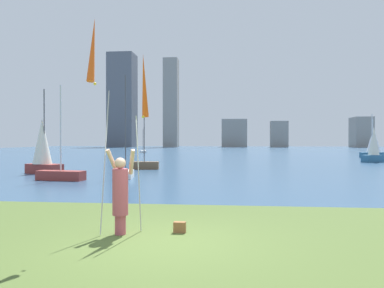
{
  "coord_description": "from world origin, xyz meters",
  "views": [
    {
      "loc": [
        1.43,
        -7.59,
        2.06
      ],
      "look_at": [
        -0.95,
        14.51,
        1.84
      ],
      "focal_mm": 35.81,
      "sensor_mm": 36.0,
      "label": 1
    }
  ],
  "objects_px": {
    "sailboat_1": "(126,173)",
    "sailboat_5": "(373,142)",
    "kite_flag_right": "(144,89)",
    "sailboat_2": "(143,151)",
    "sailboat_7": "(43,148)",
    "sailboat_0": "(144,165)",
    "sailboat_8": "(61,174)",
    "sailboat_4": "(373,147)",
    "bag": "(180,227)",
    "person": "(120,192)",
    "kite_flag_left": "(93,55)"
  },
  "relations": [
    {
      "from": "sailboat_0",
      "to": "sailboat_4",
      "type": "bearing_deg",
      "value": 28.75
    },
    {
      "from": "sailboat_2",
      "to": "sailboat_4",
      "type": "xyz_separation_m",
      "value": [
        27.65,
        -24.34,
        1.22
      ]
    },
    {
      "from": "sailboat_1",
      "to": "sailboat_7",
      "type": "distance_m",
      "value": 6.51
    },
    {
      "from": "bag",
      "to": "sailboat_1",
      "type": "xyz_separation_m",
      "value": [
        -4.63,
        11.82,
        0.17
      ]
    },
    {
      "from": "kite_flag_right",
      "to": "sailboat_2",
      "type": "height_order",
      "value": "kite_flag_right"
    },
    {
      "from": "sailboat_0",
      "to": "sailboat_8",
      "type": "relative_size",
      "value": 0.85
    },
    {
      "from": "kite_flag_right",
      "to": "bag",
      "type": "relative_size",
      "value": 14.93
    },
    {
      "from": "bag",
      "to": "sailboat_5",
      "type": "bearing_deg",
      "value": 65.54
    },
    {
      "from": "sailboat_0",
      "to": "sailboat_2",
      "type": "bearing_deg",
      "value": 103.55
    },
    {
      "from": "sailboat_2",
      "to": "kite_flag_right",
      "type": "bearing_deg",
      "value": -76.55
    },
    {
      "from": "kite_flag_right",
      "to": "sailboat_1",
      "type": "xyz_separation_m",
      "value": [
        -3.74,
        11.47,
        -2.96
      ]
    },
    {
      "from": "kite_flag_right",
      "to": "sailboat_7",
      "type": "relative_size",
      "value": 0.78
    },
    {
      "from": "kite_flag_left",
      "to": "sailboat_2",
      "type": "height_order",
      "value": "kite_flag_left"
    },
    {
      "from": "kite_flag_right",
      "to": "sailboat_0",
      "type": "height_order",
      "value": "sailboat_0"
    },
    {
      "from": "kite_flag_right",
      "to": "sailboat_1",
      "type": "relative_size",
      "value": 0.72
    },
    {
      "from": "sailboat_0",
      "to": "sailboat_1",
      "type": "relative_size",
      "value": 0.74
    },
    {
      "from": "person",
      "to": "sailboat_4",
      "type": "relative_size",
      "value": 0.46
    },
    {
      "from": "sailboat_5",
      "to": "sailboat_4",
      "type": "bearing_deg",
      "value": -109.18
    },
    {
      "from": "kite_flag_right",
      "to": "person",
      "type": "bearing_deg",
      "value": -121.55
    },
    {
      "from": "bag",
      "to": "sailboat_8",
      "type": "height_order",
      "value": "sailboat_8"
    },
    {
      "from": "kite_flag_right",
      "to": "bag",
      "type": "xyz_separation_m",
      "value": [
        0.89,
        -0.35,
        -3.13
      ]
    },
    {
      "from": "sailboat_5",
      "to": "sailboat_8",
      "type": "relative_size",
      "value": 1.05
    },
    {
      "from": "kite_flag_left",
      "to": "sailboat_8",
      "type": "relative_size",
      "value": 0.93
    },
    {
      "from": "kite_flag_left",
      "to": "sailboat_4",
      "type": "bearing_deg",
      "value": 61.86
    },
    {
      "from": "sailboat_5",
      "to": "bag",
      "type": "bearing_deg",
      "value": -114.46
    },
    {
      "from": "person",
      "to": "sailboat_5",
      "type": "bearing_deg",
      "value": 82.58
    },
    {
      "from": "kite_flag_right",
      "to": "sailboat_2",
      "type": "relative_size",
      "value": 1.05
    },
    {
      "from": "sailboat_1",
      "to": "sailboat_5",
      "type": "height_order",
      "value": "sailboat_1"
    },
    {
      "from": "sailboat_0",
      "to": "sailboat_2",
      "type": "distance_m",
      "value": 35.89
    },
    {
      "from": "kite_flag_right",
      "to": "sailboat_7",
      "type": "distance_m",
      "value": 16.95
    },
    {
      "from": "kite_flag_right",
      "to": "sailboat_5",
      "type": "height_order",
      "value": "sailboat_5"
    },
    {
      "from": "bag",
      "to": "sailboat_2",
      "type": "xyz_separation_m",
      "value": [
        -13.49,
        53.03,
        0.12
      ]
    },
    {
      "from": "kite_flag_left",
      "to": "bag",
      "type": "height_order",
      "value": "kite_flag_left"
    },
    {
      "from": "sailboat_0",
      "to": "sailboat_7",
      "type": "xyz_separation_m",
      "value": [
        -5.48,
        -3.97,
        1.27
      ]
    },
    {
      "from": "kite_flag_left",
      "to": "sailboat_1",
      "type": "distance_m",
      "value": 13.49
    },
    {
      "from": "person",
      "to": "sailboat_1",
      "type": "xyz_separation_m",
      "value": [
        -3.35,
        12.1,
        -0.63
      ]
    },
    {
      "from": "kite_flag_left",
      "to": "sailboat_8",
      "type": "distance_m",
      "value": 13.21
    },
    {
      "from": "sailboat_5",
      "to": "sailboat_2",
      "type": "bearing_deg",
      "value": 155.83
    },
    {
      "from": "sailboat_0",
      "to": "bag",
      "type": "bearing_deg",
      "value": -74.35
    },
    {
      "from": "sailboat_0",
      "to": "sailboat_5",
      "type": "xyz_separation_m",
      "value": [
        22.82,
        20.88,
        1.51
      ]
    },
    {
      "from": "kite_flag_right",
      "to": "sailboat_8",
      "type": "height_order",
      "value": "sailboat_8"
    },
    {
      "from": "sailboat_1",
      "to": "bag",
      "type": "bearing_deg",
      "value": -68.63
    },
    {
      "from": "kite_flag_right",
      "to": "sailboat_2",
      "type": "xyz_separation_m",
      "value": [
        -12.6,
        52.68,
        -3.01
      ]
    },
    {
      "from": "sailboat_4",
      "to": "sailboat_7",
      "type": "distance_m",
      "value": 28.67
    },
    {
      "from": "sailboat_7",
      "to": "sailboat_1",
      "type": "bearing_deg",
      "value": -21.56
    },
    {
      "from": "sailboat_4",
      "to": "sailboat_0",
      "type": "bearing_deg",
      "value": -151.25
    },
    {
      "from": "person",
      "to": "sailboat_2",
      "type": "relative_size",
      "value": 0.48
    },
    {
      "from": "sailboat_0",
      "to": "kite_flag_right",
      "type": "bearing_deg",
      "value": -76.74
    },
    {
      "from": "sailboat_5",
      "to": "kite_flag_right",
      "type": "bearing_deg",
      "value": -115.73
    },
    {
      "from": "sailboat_0",
      "to": "sailboat_2",
      "type": "xyz_separation_m",
      "value": [
        -8.41,
        34.89,
        -0.07
      ]
    }
  ]
}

